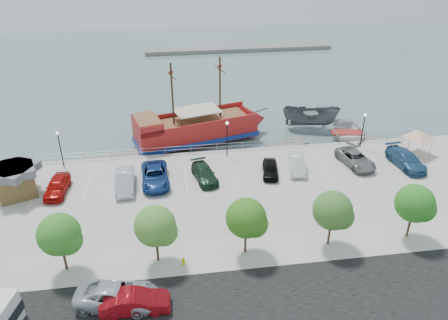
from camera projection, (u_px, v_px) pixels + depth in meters
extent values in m
plane|color=slate|center=(236.00, 194.00, 44.72)|extent=(160.00, 160.00, 0.00)
cube|color=black|center=(275.00, 307.00, 30.37)|extent=(100.00, 8.00, 0.04)
cube|color=#B8B5AC|center=(257.00, 251.00, 35.56)|extent=(100.00, 4.00, 0.05)
cylinder|color=gray|center=(225.00, 143.00, 50.55)|extent=(50.00, 0.06, 0.06)
cylinder|color=gray|center=(225.00, 147.00, 50.74)|extent=(50.00, 0.06, 0.06)
cube|color=slate|center=(239.00, 49.00, 93.46)|extent=(40.00, 3.00, 0.80)
cube|color=#A31A1A|center=(196.00, 130.00, 54.23)|extent=(15.57, 8.42, 2.42)
cube|color=navy|center=(196.00, 136.00, 54.61)|extent=(15.91, 8.76, 0.56)
cone|color=#A31A1A|center=(255.00, 119.00, 57.10)|extent=(4.05, 5.09, 4.46)
cube|color=#A31A1A|center=(147.00, 124.00, 51.22)|extent=(3.92, 5.22, 1.30)
cube|color=brown|center=(147.00, 119.00, 50.88)|extent=(3.64, 4.81, 0.11)
cube|color=brown|center=(199.00, 120.00, 53.79)|extent=(12.73, 7.14, 0.14)
cube|color=#A31A1A|center=(190.00, 112.00, 55.28)|extent=(14.39, 4.11, 0.65)
cube|color=#A31A1A|center=(202.00, 125.00, 51.70)|extent=(14.39, 4.11, 0.65)
cylinder|color=#382111|center=(220.00, 88.00, 52.95)|extent=(0.27, 0.27, 7.62)
cylinder|color=#382111|center=(172.00, 95.00, 50.83)|extent=(0.27, 0.27, 7.62)
cylinder|color=#382111|center=(220.00, 69.00, 51.83)|extent=(0.86, 2.72, 0.13)
cylinder|color=#382111|center=(171.00, 76.00, 49.71)|extent=(0.86, 2.72, 0.13)
cube|color=beige|center=(197.00, 110.00, 53.04)|extent=(6.13, 4.83, 0.11)
cylinder|color=#382111|center=(259.00, 111.00, 56.79)|extent=(2.27, 0.76, 0.55)
imported|color=#4C5158|center=(311.00, 119.00, 58.14)|extent=(7.95, 4.74, 2.89)
imported|color=silver|center=(348.00, 135.00, 55.22)|extent=(7.00, 8.89, 1.67)
cube|color=gray|center=(116.00, 158.00, 51.00)|extent=(7.89, 3.42, 0.44)
cube|color=slate|center=(281.00, 147.00, 53.49)|extent=(7.39, 4.84, 0.41)
cube|color=slate|center=(358.00, 142.00, 54.75)|extent=(6.51, 2.91, 0.36)
cube|color=brown|center=(16.00, 183.00, 42.36)|extent=(4.27, 4.27, 2.44)
cube|color=#5C5C65|center=(13.00, 170.00, 41.64)|extent=(4.84, 4.84, 0.78)
cylinder|color=slate|center=(403.00, 140.00, 51.26)|extent=(0.08, 0.08, 2.03)
cylinder|color=slate|center=(425.00, 141.00, 50.93)|extent=(0.08, 0.08, 2.03)
cylinder|color=slate|center=(408.00, 149.00, 49.18)|extent=(0.08, 0.08, 2.03)
cylinder|color=slate|center=(430.00, 151.00, 48.85)|extent=(0.08, 0.08, 2.03)
pyramid|color=white|center=(420.00, 131.00, 49.19)|extent=(4.85, 4.85, 0.83)
imported|color=#A7B0B9|center=(117.00, 295.00, 30.27)|extent=(6.26, 3.82, 1.62)
imported|color=maroon|center=(135.00, 302.00, 29.79)|extent=(4.78, 1.75, 1.57)
cylinder|color=#CCBD00|center=(184.00, 262.00, 33.99)|extent=(0.22, 0.22, 0.56)
sphere|color=#CCBD00|center=(183.00, 259.00, 33.84)|extent=(0.24, 0.24, 0.24)
cylinder|color=black|center=(61.00, 151.00, 46.66)|extent=(0.12, 0.12, 4.00)
sphere|color=#FFF2CC|center=(57.00, 133.00, 45.64)|extent=(0.36, 0.36, 0.36)
cylinder|color=black|center=(227.00, 140.00, 48.91)|extent=(0.12, 0.12, 4.00)
sphere|color=#FFF2CC|center=(227.00, 123.00, 47.90)|extent=(0.36, 0.36, 0.36)
cylinder|color=black|center=(362.00, 132.00, 50.92)|extent=(0.12, 0.12, 4.00)
sphere|color=#FFF2CC|center=(365.00, 115.00, 49.90)|extent=(0.36, 0.36, 0.36)
cylinder|color=#473321|center=(65.00, 258.00, 33.16)|extent=(0.20, 0.20, 2.20)
sphere|color=#2C681F|center=(59.00, 234.00, 32.05)|extent=(3.20, 3.20, 3.20)
sphere|color=#2C681F|center=(68.00, 240.00, 32.06)|extent=(2.20, 2.20, 2.20)
cylinder|color=#473321|center=(157.00, 250.00, 34.04)|extent=(0.20, 0.20, 2.20)
sphere|color=#41742A|center=(155.00, 226.00, 32.93)|extent=(3.20, 3.20, 3.20)
sphere|color=#41742A|center=(163.00, 232.00, 32.94)|extent=(2.20, 2.20, 2.20)
cylinder|color=#473321|center=(245.00, 241.00, 34.92)|extent=(0.20, 0.20, 2.20)
sphere|color=#2C5F17|center=(246.00, 218.00, 33.81)|extent=(3.20, 3.20, 3.20)
sphere|color=#2C5F17|center=(254.00, 224.00, 33.81)|extent=(2.20, 2.20, 2.20)
cylinder|color=#473321|center=(329.00, 233.00, 35.79)|extent=(0.20, 0.20, 2.20)
sphere|color=#346025|center=(333.00, 210.00, 34.68)|extent=(3.20, 3.20, 3.20)
sphere|color=#346025|center=(341.00, 216.00, 34.69)|extent=(2.20, 2.20, 2.20)
cylinder|color=#473321|center=(409.00, 226.00, 36.67)|extent=(0.20, 0.20, 2.20)
sphere|color=#24651C|center=(415.00, 203.00, 35.56)|extent=(3.20, 3.20, 3.20)
sphere|color=#24651C|center=(422.00, 209.00, 35.57)|extent=(2.20, 2.20, 2.20)
imported|color=#AB0D09|center=(57.00, 186.00, 42.75)|extent=(2.22, 4.75, 1.57)
imported|color=silver|center=(125.00, 181.00, 43.52)|extent=(1.86, 5.06, 1.66)
imported|color=navy|center=(155.00, 176.00, 44.43)|extent=(2.95, 5.94, 1.62)
imported|color=#173220|center=(204.00, 174.00, 45.03)|extent=(2.86, 5.07, 1.39)
imported|color=black|center=(270.00, 169.00, 45.94)|extent=(2.37, 4.26, 1.37)
imported|color=white|center=(297.00, 163.00, 46.80)|extent=(2.43, 4.83, 1.52)
imported|color=slate|center=(356.00, 159.00, 47.71)|extent=(3.41, 5.70, 1.48)
imported|color=#275076|center=(406.00, 159.00, 47.47)|extent=(2.89, 5.84, 1.63)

